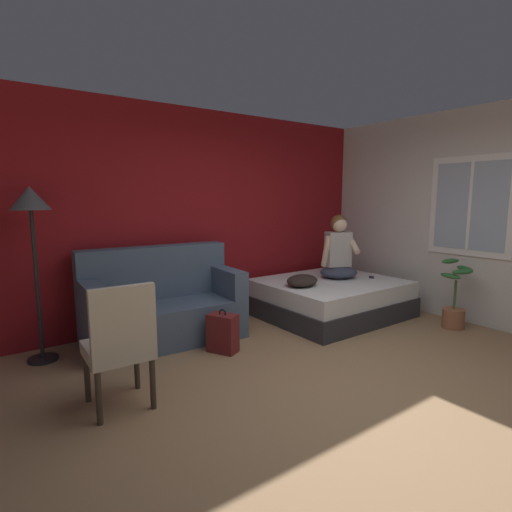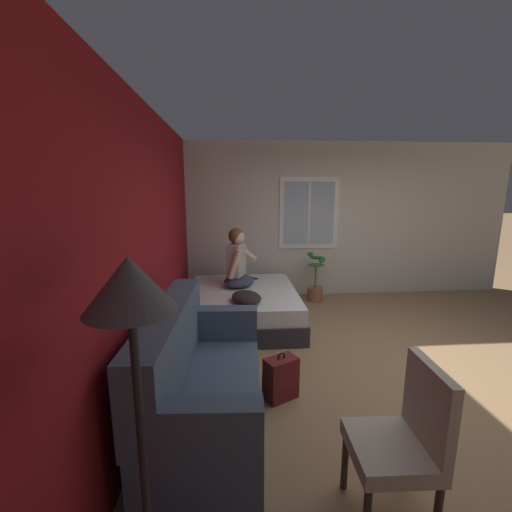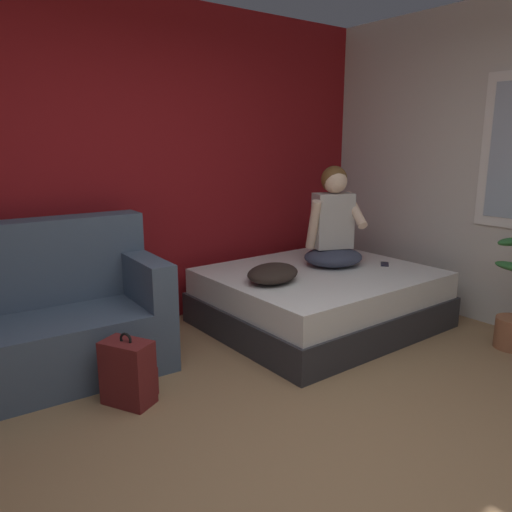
% 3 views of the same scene
% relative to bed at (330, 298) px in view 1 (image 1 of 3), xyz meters
% --- Properties ---
extents(ground_plane, '(40.00, 40.00, 0.00)m').
position_rel_bed_xyz_m(ground_plane, '(-1.49, -1.61, -0.24)').
color(ground_plane, '#93704C').
extents(wall_back_accent, '(10.35, 0.16, 2.70)m').
position_rel_bed_xyz_m(wall_back_accent, '(-1.49, 1.00, 1.11)').
color(wall_back_accent, maroon).
rests_on(wall_back_accent, ground).
extents(wall_side_with_window, '(0.19, 6.46, 2.70)m').
position_rel_bed_xyz_m(wall_side_with_window, '(1.27, -1.60, 1.12)').
color(wall_side_with_window, silver).
rests_on(wall_side_with_window, ground).
extents(bed, '(1.82, 1.56, 0.48)m').
position_rel_bed_xyz_m(bed, '(0.00, 0.00, 0.00)').
color(bed, '#2D2D33').
rests_on(bed, ground).
extents(couch, '(1.74, 0.91, 1.04)m').
position_rel_bed_xyz_m(couch, '(-2.23, 0.44, 0.16)').
color(couch, '#47566B').
rests_on(couch, ground).
extents(side_chair, '(0.47, 0.47, 0.98)m').
position_rel_bed_xyz_m(side_chair, '(-3.08, -0.80, 0.30)').
color(side_chair, '#382D23').
rests_on(side_chair, ground).
extents(person_seated, '(0.65, 0.60, 0.88)m').
position_rel_bed_xyz_m(person_seated, '(0.22, 0.07, 0.60)').
color(person_seated, '#383D51').
rests_on(person_seated, bed).
extents(backpack, '(0.33, 0.35, 0.46)m').
position_rel_bed_xyz_m(backpack, '(-1.86, -0.27, -0.04)').
color(backpack, maroon).
rests_on(backpack, ground).
extents(throw_pillow, '(0.57, 0.50, 0.14)m').
position_rel_bed_xyz_m(throw_pillow, '(-0.54, -0.02, 0.31)').
color(throw_pillow, '#2D231E').
rests_on(throw_pillow, bed).
extents(cell_phone, '(0.15, 0.14, 0.01)m').
position_rel_bed_xyz_m(cell_phone, '(0.61, -0.20, 0.25)').
color(cell_phone, black).
rests_on(cell_phone, bed).
extents(floor_lamp, '(0.36, 0.36, 1.70)m').
position_rel_bed_xyz_m(floor_lamp, '(-3.43, 0.57, 1.19)').
color(floor_lamp, black).
rests_on(floor_lamp, ground).
extents(potted_plant, '(0.39, 0.37, 0.85)m').
position_rel_bed_xyz_m(potted_plant, '(0.83, -1.28, 0.07)').
color(potted_plant, '#995B3D').
rests_on(potted_plant, ground).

